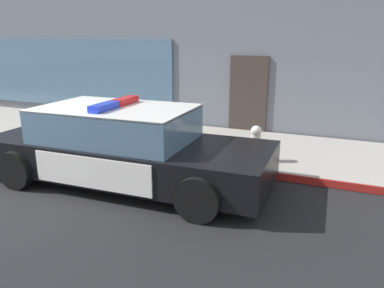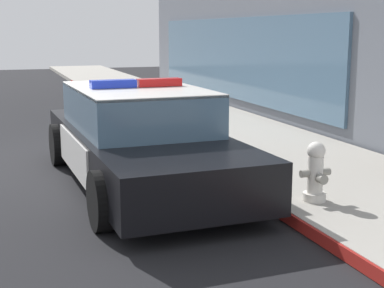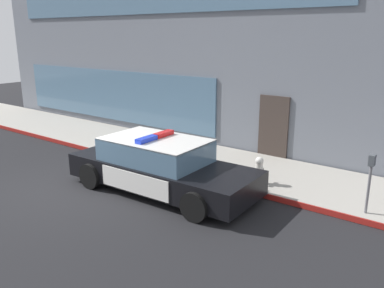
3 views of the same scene
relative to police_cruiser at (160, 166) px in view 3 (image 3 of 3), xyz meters
The scene contains 7 objects.
ground 2.51m from the police_cruiser, 146.88° to the right, with size 48.00×48.00×0.00m, color black.
sidewalk 3.38m from the police_cruiser, 127.49° to the left, with size 48.00×2.95×0.15m, color #A39E93.
curb_red_paint 2.41m from the police_cruiser, 150.44° to the left, with size 28.80×0.04×0.14m, color maroon.
storefront_building 11.35m from the police_cruiser, 113.27° to the left, with size 18.34×11.90×7.27m.
police_cruiser is the anchor object (origin of this frame).
fire_hydrant 2.60m from the police_cruiser, 39.70° to the left, with size 0.34×0.39×0.73m.
parking_meter 4.96m from the police_cruiser, 17.12° to the left, with size 0.12×0.18×1.34m.
Camera 3 is at (8.47, -5.90, 3.95)m, focal length 36.91 mm.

